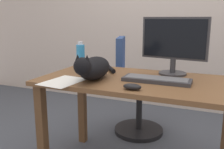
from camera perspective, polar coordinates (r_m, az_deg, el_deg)
back_wall at (r=3.20m, az=14.43°, el=15.41°), size 6.00×0.04×2.60m
desk at (r=1.76m, az=5.65°, el=-4.49°), size 1.32×0.69×0.72m
office_chair at (r=2.48m, az=5.05°, el=-4.00°), size 0.50×0.48×0.95m
monitor at (r=1.88m, az=13.79°, el=6.76°), size 0.48×0.20×0.42m
keyboard at (r=1.68m, az=10.03°, el=-1.16°), size 0.44×0.15×0.03m
cat at (r=1.70m, az=-4.16°, el=1.53°), size 0.22×0.61×0.20m
computer_mouse at (r=1.47m, az=4.58°, el=-2.75°), size 0.11×0.06×0.04m
paper_sheet at (r=1.69m, az=-10.96°, el=-1.55°), size 0.24×0.32×0.00m
water_bottle at (r=1.96m, az=-7.08°, el=3.78°), size 0.06×0.06×0.23m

